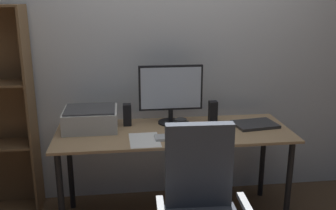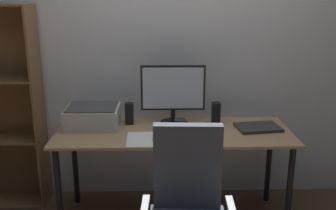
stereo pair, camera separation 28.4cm
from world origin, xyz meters
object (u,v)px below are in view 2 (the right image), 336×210
speaker_right (216,113)px  printer (93,116)px  coffee_mug (180,126)px  desk (174,141)px  monitor (173,91)px  laptop (258,127)px  speaker_left (129,113)px  keyboard (173,137)px  mouse (207,136)px

speaker_right → printer: bearing=-177.0°
coffee_mug → desk: bearing=151.4°
monitor → laptop: bearing=-12.8°
monitor → speaker_left: monitor is taller
coffee_mug → laptop: size_ratio=0.32×
keyboard → printer: bearing=154.4°
mouse → laptop: size_ratio=0.30×
monitor → speaker_right: monitor is taller
monitor → speaker_right: bearing=-1.3°
desk → speaker_right: speaker_right is taller
desk → laptop: (0.65, 0.04, 0.09)m
mouse → laptop: 0.45m
keyboard → monitor: bearing=87.5°
desk → mouse: bearing=-32.1°
speaker_left → speaker_right: 0.68m
desk → printer: (-0.62, 0.13, 0.16)m
printer → speaker_right: bearing=3.0°
desk → keyboard: bearing=-94.6°
mouse → coffee_mug: size_ratio=0.93×
mouse → speaker_left: speaker_left is taller
desk → monitor: 0.39m
monitor → keyboard: bearing=-91.8°
keyboard → printer: 0.67m
monitor → mouse: (0.24, -0.33, -0.25)m
speaker_right → monitor: bearing=178.7°
desk → speaker_left: bearing=152.9°
mouse → speaker_right: 0.35m
laptop → speaker_right: 0.34m
mouse → coffee_mug: bearing=154.2°
printer → desk: bearing=-11.4°
keyboard → laptop: size_ratio=0.91×
laptop → printer: 1.27m
keyboard → speaker_right: 0.49m
coffee_mug → speaker_left: 0.44m
monitor → laptop: size_ratio=1.56×
laptop → printer: (-1.27, 0.09, 0.07)m
keyboard → coffee_mug: bearing=64.2°
monitor → coffee_mug: (0.05, -0.21, -0.21)m
keyboard → printer: (-0.61, 0.28, 0.07)m
coffee_mug → laptop: bearing=6.1°
monitor → keyboard: size_ratio=1.72×
monitor → keyboard: 0.42m
monitor → mouse: 0.47m
laptop → keyboard: bearing=-171.8°
coffee_mug → printer: size_ratio=0.26×
speaker_left → desk: bearing=-27.1°
keyboard → speaker_right: bearing=42.6°
speaker_left → coffee_mug: bearing=-27.3°
desk → laptop: 0.65m
laptop → speaker_left: speaker_left is taller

